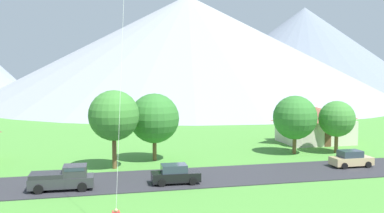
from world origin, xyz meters
The scene contains 11 objects.
road_strip centered at (0.00, 25.89, 0.04)m, with size 160.00×7.71×0.08m, color #2D2D33.
mountain_west_ridge centered at (76.95, 146.38, 17.28)m, with size 95.21×95.21×34.57m, color slate.
mountain_east_ridge centered at (25.85, 128.36, 17.16)m, with size 132.93×132.93×34.31m, color #8E939E.
house_left_center centered at (24.44, 41.45, 2.56)m, with size 9.57×7.36×4.95m.
tree_near_left centered at (1.18, 34.59, 4.69)m, with size 5.48×5.48×7.44m.
tree_left_of_center centered at (23.15, 33.95, 4.13)m, with size 4.33×4.33×6.32m.
tree_center centered at (-3.37, 31.48, 5.41)m, with size 5.11×5.11×7.99m.
tree_right_of_center centered at (18.03, 34.67, 4.35)m, with size 5.23×5.23×6.97m.
parked_car_black_west_end centered at (1.47, 24.06, 0.87)m, with size 4.26×2.19×1.68m.
parked_car_tan_mid_west centered at (20.33, 26.53, 0.87)m, with size 4.21×2.09×1.68m.
pickup_truck_charcoal_east_side centered at (-7.96, 24.21, 1.06)m, with size 5.26×2.44×1.99m.
Camera 1 is at (-5.68, -12.96, 9.94)m, focal length 40.99 mm.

